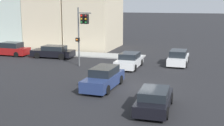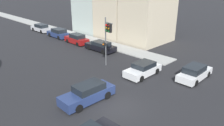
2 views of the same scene
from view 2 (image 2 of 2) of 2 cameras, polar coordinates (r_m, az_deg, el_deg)
ground_plane at (r=17.49m, az=1.09°, el=-11.50°), size 300.00×300.00×0.00m
sidewalk_strip at (r=48.70m, az=-17.15°, el=9.06°), size 2.84×60.00×0.12m
rowhouse_backdrop at (r=38.04m, az=2.21°, el=14.62°), size 8.19×17.68×11.81m
traffic_signal at (r=23.99m, az=-1.24°, el=7.65°), size 0.57×1.64×5.58m
crossing_car_0 at (r=18.04m, az=-6.35°, el=-7.88°), size 4.75×1.93×1.52m
crossing_car_1 at (r=23.32m, az=20.76°, el=-2.39°), size 4.54×1.87×1.45m
crossing_car_3 at (r=22.92m, az=8.10°, el=-1.62°), size 4.30×1.94×1.38m
parked_car_0 at (r=30.62m, az=-3.01°, el=4.40°), size 2.05×4.71×1.35m
parked_car_1 at (r=34.55m, az=-9.19°, el=6.19°), size 1.88×4.34×1.52m
parked_car_2 at (r=38.97m, az=-13.75°, el=7.56°), size 2.04×4.75×1.52m
parked_car_3 at (r=44.44m, az=-18.03°, el=8.69°), size 2.00×4.78×1.42m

